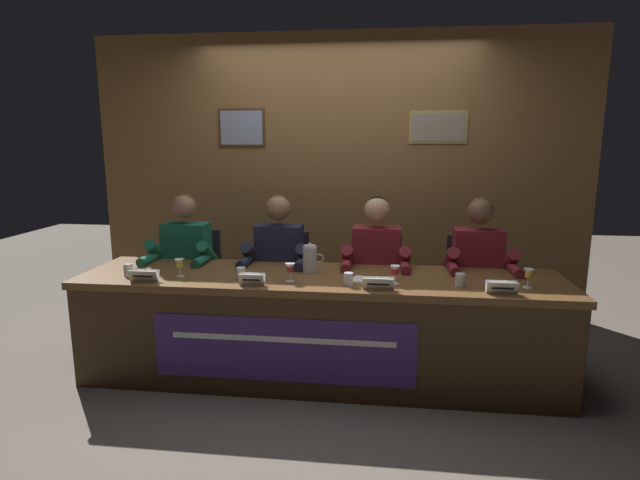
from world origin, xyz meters
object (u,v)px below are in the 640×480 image
Objects in this scene: juice_glass_center_left at (290,269)px; water_cup_center_left at (241,274)px; nameplate_center_left at (252,279)px; nameplate_far_right at (502,287)px; nameplate_far_left at (144,276)px; water_cup_far_right at (460,281)px; panelist_far_left at (183,260)px; juice_glass_far_left at (180,264)px; chair_center_left at (283,290)px; water_cup_center_right at (349,280)px; chair_center_right at (375,293)px; panelist_center_left at (277,263)px; document_stack_center_right at (368,280)px; nameplate_center_right at (378,284)px; panelist_far_right at (479,269)px; chair_far_left at (194,287)px; juice_glass_center_right at (395,271)px; juice_glass_far_right at (528,275)px; water_cup_far_left at (128,271)px; conference_table at (317,313)px; chair_far_right at (472,297)px; panelist_center_right at (376,266)px; water_pitcher_central at (310,259)px.

water_cup_center_left is at bearing 179.29° from juice_glass_center_left.
nameplate_far_right is at bearing 0.18° from nameplate_center_left.
water_cup_far_right is (2.05, 0.14, -0.00)m from nameplate_far_left.
panelist_far_left is 10.03× the size of juice_glass_far_left.
water_cup_center_right is (0.59, -0.80, 0.33)m from chair_center_left.
panelist_center_left is at bearing -165.17° from chair_center_right.
document_stack_center_right is (0.71, -0.67, 0.29)m from chair_center_left.
nameplate_far_right is at bearing -23.43° from panelist_center_left.
juice_glass_far_left is at bearing -151.68° from chair_center_right.
nameplate_far_left is at bearing -172.59° from document_stack_center_right.
water_cup_center_left is at bearing 172.35° from nameplate_center_right.
panelist_far_left is 2.27m from panelist_far_right.
nameplate_center_left is (0.73, -0.67, 0.05)m from panelist_far_left.
chair_center_right is at bearing 0.00° from chair_far_left.
document_stack_center_right is (-0.07, 0.19, -0.03)m from nameplate_center_right.
nameplate_far_left is at bearing -174.98° from juice_glass_center_right.
juice_glass_center_right is 0.82m from panelist_far_right.
water_cup_center_right is 0.69× the size of juice_glass_far_right.
water_cup_far_left reaches higher than nameplate_far_right.
chair_center_right reaches higher than water_cup_center_right.
conference_table is 39.10× the size of water_cup_far_right.
nameplate_far_right is 0.84m from document_stack_center_right.
water_cup_far_left is 1.71m from nameplate_center_right.
water_cup_center_right is at bearing 2.91° from nameplate_far_left.
water_cup_center_left is at bearing 0.08° from water_cup_far_left.
juice_glass_center_right reaches higher than nameplate_far_right.
nameplate_center_left is 1.75m from juice_glass_far_right.
juice_glass_center_left reaches higher than nameplate_center_left.
water_cup_far_right is (2.05, -0.53, 0.05)m from panelist_far_left.
chair_far_left is (-1.13, 0.68, -0.06)m from conference_table.
water_cup_center_right is at bearing 159.67° from nameplate_center_right.
water_cup_center_left is (-0.13, -0.74, 0.33)m from chair_center_left.
chair_far_right is (1.64, 0.74, -0.33)m from water_cup_center_left.
nameplate_center_left is 1.34× the size of juice_glass_far_right.
water_cup_center_right is (1.35, -0.80, 0.33)m from chair_far_left.
panelist_center_left is 1.36× the size of chair_far_right.
conference_table is 1.33m from chair_far_right.
panelist_center_right is 6.65× the size of nameplate_far_right.
chair_center_right is at bearing 143.76° from juice_glass_far_right.
juice_glass_center_right is 0.31m from water_cup_center_right.
document_stack_center_right is at bearing 109.37° from nameplate_center_right.
panelist_center_left reaches higher than chair_center_right.
panelist_center_left is at bearing 87.66° from nameplate_center_left.
juice_glass_far_left is 1.36m from nameplate_center_right.
chair_far_left is at bearing 156.27° from juice_glass_center_right.
water_cup_far_left is 1.87m from chair_center_right.
panelist_far_left is 1.09m from water_pitcher_central.
juice_glass_far_right is at bearing 0.87° from water_cup_far_left.
chair_far_left is at bearing 165.17° from panelist_center_left.
document_stack_center_right is (1.28, 0.04, -0.08)m from juice_glass_far_left.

